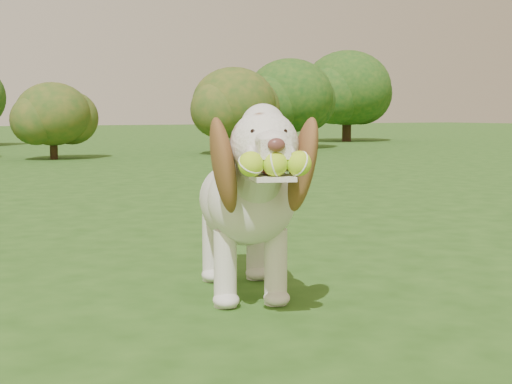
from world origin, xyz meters
TOP-DOWN VIEW (x-y plane):
  - ground at (0.00, 0.00)m, footprint 80.00×80.00m
  - dog at (0.09, -0.51)m, footprint 0.64×1.14m
  - shrub_h at (9.75, 12.09)m, footprint 2.25×2.25m
  - shrub_c at (1.42, 8.48)m, footprint 1.17×1.17m
  - shrub_d at (4.58, 8.39)m, footprint 1.49×1.49m
  - shrub_f at (6.52, 9.64)m, footprint 1.78×1.78m

SIDE VIEW (x-z plane):
  - ground at x=0.00m, z-range 0.00..0.00m
  - dog at x=0.09m, z-range 0.02..0.78m
  - shrub_c at x=1.42m, z-range 0.11..1.32m
  - shrub_d at x=4.58m, z-range 0.14..1.68m
  - shrub_f at x=6.52m, z-range 0.16..2.01m
  - shrub_h at x=9.75m, z-range 0.21..2.54m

